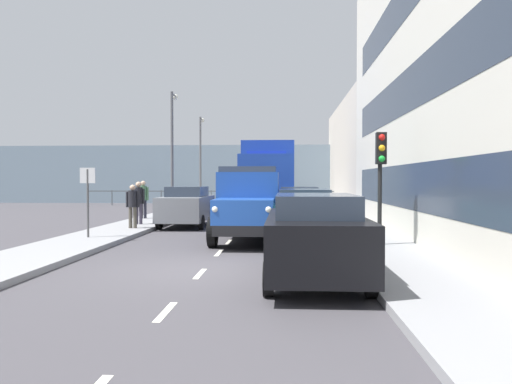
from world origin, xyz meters
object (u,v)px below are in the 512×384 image
car_white_kerbside_2 (299,206)px  street_sign (88,190)px  car_grey_oppositeside_0 (187,206)px  truck_vintage_blue (248,206)px  car_black_kerbside_near (315,235)px  pedestrian_near_railing (143,196)px  lorry_cargo_blue (269,179)px  pedestrian_couple_a (133,203)px  lamp_post_far (201,153)px  car_teal_kerbside_1 (304,215)px  traffic_light_near (381,163)px  lamp_post_promenade (173,141)px  pedestrian_couple_b (139,199)px

car_white_kerbside_2 → street_sign: 8.77m
car_grey_oppositeside_0 → street_sign: (2.16, 5.17, 0.79)m
car_grey_oppositeside_0 → street_sign: street_sign is taller
truck_vintage_blue → car_black_kerbside_near: truck_vintage_blue is taller
pedestrian_near_railing → street_sign: bearing=93.5°
lorry_cargo_blue → street_sign: 10.64m
pedestrian_couple_a → car_white_kerbside_2: bearing=-160.1°
truck_vintage_blue → lamp_post_far: size_ratio=0.86×
car_black_kerbside_near → car_teal_kerbside_1: same height
lamp_post_far → traffic_light_near: bearing=112.5°
truck_vintage_blue → car_grey_oppositeside_0: 5.75m
car_white_kerbside_2 → pedestrian_near_railing: bearing=-17.1°
truck_vintage_blue → pedestrian_near_railing: (5.65, -7.26, 0.05)m
car_black_kerbside_near → street_sign: size_ratio=2.02×
car_black_kerbside_near → traffic_light_near: size_ratio=1.42×
car_white_kerbside_2 → pedestrian_near_railing: size_ratio=2.50×
lamp_post_promenade → lamp_post_far: size_ratio=1.03×
car_white_kerbside_2 → pedestrian_couple_a: bearing=19.9°
car_black_kerbside_near → street_sign: bearing=-38.3°
pedestrian_near_railing → traffic_light_near: traffic_light_near is taller
car_white_kerbside_2 → car_teal_kerbside_1: bearing=90.0°
lorry_cargo_blue → lamp_post_promenade: (5.45, -2.24, 2.08)m
car_black_kerbside_near → traffic_light_near: 4.97m
car_grey_oppositeside_0 → street_sign: size_ratio=1.80×
truck_vintage_blue → pedestrian_couple_a: size_ratio=3.37×
lorry_cargo_blue → pedestrian_near_railing: lorry_cargo_blue is taller
pedestrian_couple_a → pedestrian_couple_b: bearing=-80.3°
pedestrian_couple_b → lorry_cargo_blue: bearing=-139.8°
lamp_post_far → street_sign: lamp_post_far is taller
pedestrian_near_railing → car_teal_kerbside_1: bearing=134.5°
lamp_post_promenade → car_grey_oppositeside_0: bearing=108.5°
car_grey_oppositeside_0 → lamp_post_far: bearing=-82.2°
car_white_kerbside_2 → car_grey_oppositeside_0: same height
lorry_cargo_blue → lamp_post_far: (5.50, -11.40, 1.99)m
truck_vintage_blue → car_black_kerbside_near: size_ratio=1.24×
pedestrian_near_railing → street_sign: size_ratio=0.81×
lamp_post_far → pedestrian_near_railing: bearing=87.7°
car_grey_oppositeside_0 → traffic_light_near: traffic_light_near is taller
pedestrian_couple_a → traffic_light_near: traffic_light_near is taller
car_white_kerbside_2 → lamp_post_far: bearing=-65.6°
pedestrian_couple_b → pedestrian_near_railing: (0.70, -2.98, 0.02)m
pedestrian_near_railing → pedestrian_couple_b: bearing=103.2°
pedestrian_near_railing → lamp_post_far: bearing=-92.3°
lamp_post_promenade → street_sign: bearing=89.5°
pedestrian_couple_b → car_black_kerbside_near: bearing=123.7°
truck_vintage_blue → pedestrian_couple_b: 6.54m
car_black_kerbside_near → lamp_post_promenade: 18.43m
car_teal_kerbside_1 → pedestrian_couple_a: bearing=-24.5°
pedestrian_couple_b → lamp_post_far: lamp_post_far is taller
truck_vintage_blue → car_white_kerbside_2: bearing=-109.5°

